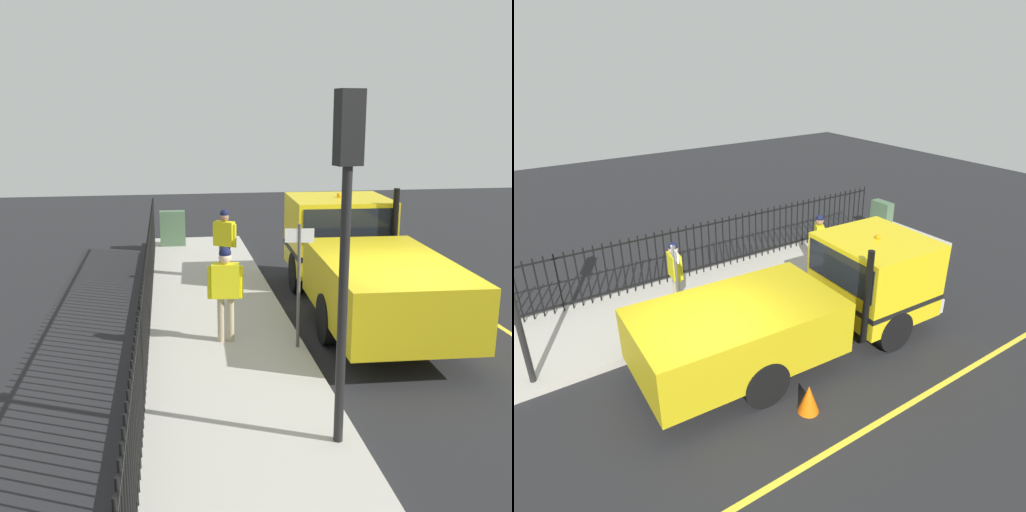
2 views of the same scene
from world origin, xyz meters
The scene contains 10 objects.
ground_plane centered at (0.00, 0.00, 0.00)m, with size 44.59×44.59×0.00m, color #232326.
sidewalk_slab centered at (3.37, 0.00, 0.09)m, with size 3.03×20.27×0.17m, color #B7B2A8.
lane_marking centered at (-2.39, 0.00, 0.00)m, with size 0.12×18.24×0.01m, color yellow.
work_truck centered at (0.17, -2.78, 1.23)m, with size 2.63×7.07×2.59m.
worker_standing centered at (2.84, -5.03, 1.24)m, with size 0.56×0.44×1.74m.
pedestrian_distant centered at (3.24, -0.74, 1.25)m, with size 0.65×0.27×1.77m.
iron_fence centered at (4.65, 0.00, 0.96)m, with size 0.04×17.27×1.56m.
utility_cabinet centered at (4.08, -9.00, 0.72)m, with size 0.78×0.35×1.09m, color #4C6B4C.
traffic_cone centered at (-1.43, -1.25, 0.29)m, with size 0.40×0.40×0.58m, color orange.
street_sign centered at (2.00, -0.27, 1.57)m, with size 0.50×0.09×2.23m.
Camera 2 is at (-6.55, 3.12, 6.22)m, focal length 32.43 mm.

